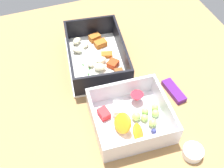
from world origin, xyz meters
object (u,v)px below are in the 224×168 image
Objects in this scene: candy_bar at (174,91)px; paper_cup_liner at (193,152)px; fruit_bowl at (131,118)px; pasta_container at (97,56)px.

paper_cup_liner reaches higher than candy_bar.
fruit_bowl is 13.94cm from paper_cup_liner.
fruit_bowl is at bearing 11.49° from pasta_container.
pasta_container is at bearing -176.51° from fruit_bowl.
candy_bar is (-4.27, 12.53, -1.24)cm from fruit_bowl.
candy_bar is at bearing 49.23° from pasta_container.
fruit_bowl is at bearing -141.93° from paper_cup_liner.
fruit_bowl is at bearing -71.20° from candy_bar.
fruit_bowl reaches higher than paper_cup_liner.
pasta_container is 32.43cm from paper_cup_liner.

